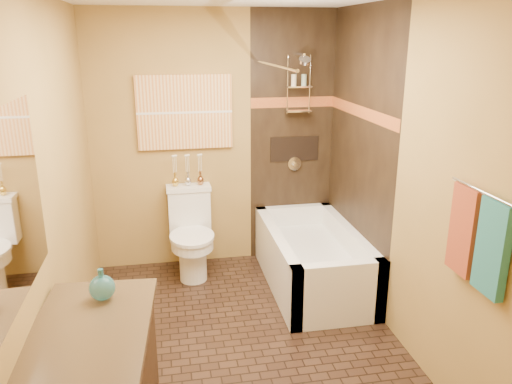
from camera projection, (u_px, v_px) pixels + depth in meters
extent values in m
plane|color=black|center=(240.00, 339.00, 3.86)|extent=(3.00, 3.00, 0.00)
cube|color=#AA8342|center=(58.00, 194.00, 3.27)|extent=(0.02, 3.00, 2.50)
cube|color=#AA8342|center=(398.00, 176.00, 3.70)|extent=(0.02, 3.00, 2.50)
cube|color=#AA8342|center=(215.00, 142.00, 4.89)|extent=(2.40, 0.02, 2.50)
cube|color=#AA8342|center=(294.00, 285.00, 2.08)|extent=(2.40, 0.02, 2.50)
cube|color=black|center=(292.00, 139.00, 5.02)|extent=(0.85, 0.01, 2.50)
cube|color=black|center=(359.00, 154.00, 4.40)|extent=(0.01, 1.50, 2.50)
cube|color=#9B361C|center=(293.00, 102.00, 4.90)|extent=(0.85, 0.01, 0.10)
cube|color=#9B361C|center=(360.00, 112.00, 4.29)|extent=(0.01, 1.50, 0.10)
cube|color=black|center=(294.00, 149.00, 5.05)|extent=(0.50, 0.01, 0.25)
cylinder|color=silver|center=(300.00, 54.00, 4.64)|extent=(0.02, 0.26, 0.02)
cylinder|color=silver|center=(305.00, 60.00, 4.52)|extent=(0.11, 0.11, 0.09)
cylinder|color=silver|center=(295.00, 164.00, 5.07)|extent=(0.14, 0.02, 0.14)
cylinder|color=silver|center=(272.00, 65.00, 4.03)|extent=(0.03, 1.55, 0.03)
cylinder|color=silver|center=(483.00, 192.00, 2.64)|extent=(0.02, 0.55, 0.02)
cube|color=#1F6866|center=(492.00, 248.00, 2.60)|extent=(0.05, 0.22, 0.52)
cube|color=maroon|center=(464.00, 230.00, 2.85)|extent=(0.05, 0.22, 0.52)
cube|color=orange|center=(185.00, 112.00, 4.73)|extent=(0.90, 0.04, 0.70)
cube|color=white|center=(13.00, 207.00, 2.26)|extent=(0.01, 1.00, 0.90)
cube|color=white|center=(338.00, 295.00, 3.96)|extent=(0.80, 0.10, 0.55)
cube|color=white|center=(293.00, 230.00, 5.28)|extent=(0.80, 0.10, 0.55)
cube|color=white|center=(276.00, 261.00, 4.56)|extent=(0.10, 1.50, 0.55)
cube|color=white|center=(348.00, 255.00, 4.68)|extent=(0.10, 1.50, 0.55)
cube|color=white|center=(312.00, 268.00, 4.65)|extent=(0.64, 1.34, 0.35)
cube|color=white|center=(189.00, 210.00, 4.93)|extent=(0.41, 0.19, 0.41)
cube|color=white|center=(188.00, 188.00, 4.86)|extent=(0.43, 0.21, 0.04)
cylinder|color=white|center=(193.00, 260.00, 4.75)|extent=(0.26, 0.26, 0.41)
cylinder|color=white|center=(192.00, 242.00, 4.69)|extent=(0.40, 0.40, 0.11)
cylinder|color=white|center=(192.00, 236.00, 4.68)|extent=(0.42, 0.42, 0.03)
cube|color=black|center=(90.00, 329.00, 2.51)|extent=(0.66, 1.00, 0.04)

